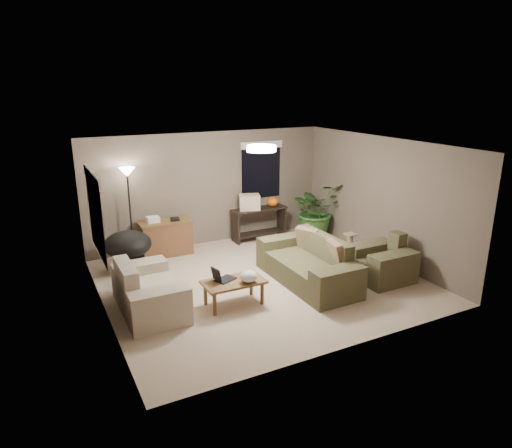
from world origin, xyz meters
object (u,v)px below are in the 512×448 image
loveseat (147,293)px  main_sofa (309,266)px  coffee_table (234,284)px  houseplant (316,216)px  armchair (381,263)px  desk (166,238)px  console_table (259,221)px  floor_lamp (128,183)px  papasan_chair (128,248)px  cat_scratching_post (350,247)px

loveseat → main_sofa: bearing=-4.4°
coffee_table → houseplant: size_ratio=0.76×
loveseat → coffee_table: 1.38m
armchair → loveseat: bearing=170.2°
houseplant → coffee_table: bearing=-143.9°
desk → houseplant: houseplant is taller
main_sofa → coffee_table: 1.62m
console_table → loveseat: bearing=-144.1°
console_table → houseplant: 1.35m
loveseat → floor_lamp: size_ratio=0.84×
loveseat → houseplant: 4.87m
armchair → desk: size_ratio=0.91×
desk → console_table: (2.22, 0.01, 0.06)m
floor_lamp → houseplant: floor_lamp is taller
papasan_chair → cat_scratching_post: (4.30, -1.31, -0.25)m
coffee_table → papasan_chair: (-1.22, 2.20, 0.11)m
loveseat → console_table: 3.97m
loveseat → floor_lamp: (0.31, 2.41, 1.30)m
armchair → desk: bearing=136.4°
main_sofa → desk: size_ratio=2.00×
coffee_table → floor_lamp: floor_lamp is taller
cat_scratching_post → houseplant: bearing=86.0°
cat_scratching_post → papasan_chair: bearing=163.0°
floor_lamp → coffee_table: bearing=-70.7°
armchair → houseplant: houseplant is taller
floor_lamp → houseplant: bearing=-7.2°
loveseat → console_table: loveseat is taller
desk → floor_lamp: (-0.68, 0.09, 1.22)m
armchair → houseplant: size_ratio=0.76×
armchair → houseplant: bearing=83.4°
coffee_table → houseplant: houseplant is taller
cat_scratching_post → coffee_table: bearing=-163.8°
main_sofa → armchair: (1.27, -0.50, 0.00)m
console_table → houseplant: (1.27, -0.45, 0.08)m
main_sofa → armchair: 1.37m
floor_lamp → cat_scratching_post: bearing=-25.6°
armchair → floor_lamp: (-3.87, 3.13, 1.30)m
main_sofa → armchair: size_ratio=2.20×
papasan_chair → desk: bearing=31.5°
armchair → papasan_chair: 4.80m
main_sofa → coffee_table: bearing=-172.4°
main_sofa → cat_scratching_post: (1.47, 0.68, -0.08)m
desk → papasan_chair: 1.06m
main_sofa → floor_lamp: 3.92m
houseplant → cat_scratching_post: 1.46m
loveseat → console_table: (3.21, 2.33, 0.14)m
coffee_table → console_table: (1.90, 2.76, 0.08)m
desk → console_table: 2.22m
coffee_table → cat_scratching_post: bearing=16.2°
armchair → cat_scratching_post: 1.20m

